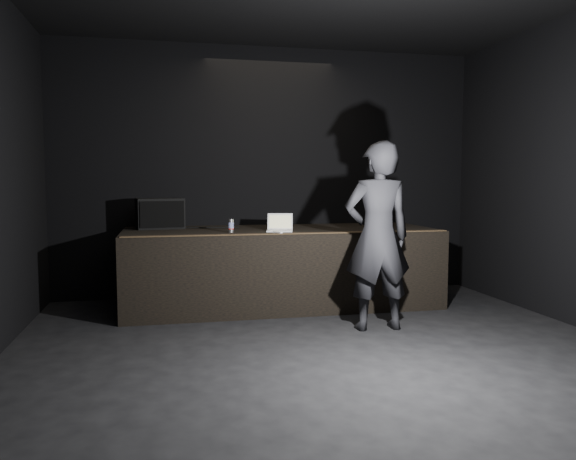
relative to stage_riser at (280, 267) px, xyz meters
The scene contains 11 objects.
ground 2.78m from the stage_riser, 90.00° to the right, with size 7.00×7.00×0.00m, color black.
room_walls 3.13m from the stage_riser, 90.00° to the right, with size 6.10×7.10×3.52m.
stage_riser is the anchor object (origin of this frame).
riser_lip 0.87m from the stage_riser, 90.00° to the right, with size 3.92×0.10×0.01m, color brown.
stage_monitor 1.73m from the stage_riser, 165.77° to the left, with size 0.65×0.51×0.40m.
cable 1.13m from the stage_riser, 162.70° to the left, with size 0.02×0.02×0.90m, color black.
laptop 0.65m from the stage_riser, 102.69° to the right, with size 0.37×0.35×0.22m.
beer_can 0.98m from the stage_riser, 151.16° to the right, with size 0.07×0.07×0.16m.
plastic_cup 0.56m from the stage_riser, 67.70° to the right, with size 0.08×0.08×0.09m, color white.
wii_remote 0.85m from the stage_riser, 104.01° to the right, with size 0.03×0.14×0.03m, color white.
person 1.71m from the stage_riser, 61.02° to the right, with size 0.75×0.49×2.05m, color black.
Camera 1 is at (-1.44, -4.41, 1.62)m, focal length 35.00 mm.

